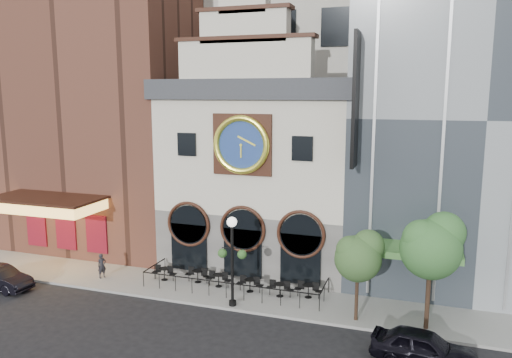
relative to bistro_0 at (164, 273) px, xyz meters
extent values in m
plane|color=black|center=(4.65, -2.54, -0.61)|extent=(120.00, 120.00, 0.00)
cube|color=gray|center=(4.65, -0.04, -0.54)|extent=(44.00, 5.00, 0.15)
cube|color=#605E5B|center=(4.65, 5.46, 1.54)|extent=(12.00, 8.00, 4.00)
cube|color=silver|center=(4.65, 5.46, 7.04)|extent=(12.00, 8.00, 7.00)
cube|color=#2D3035|center=(4.65, 5.46, 11.14)|extent=(12.60, 8.60, 1.20)
cube|color=#34190F|center=(4.65, 1.38, 7.94)|extent=(3.60, 0.25, 3.60)
cylinder|color=navy|center=(4.65, 1.24, 7.94)|extent=(3.10, 0.12, 3.10)
torus|color=#EDE345|center=(4.65, 1.16, 7.94)|extent=(3.46, 0.36, 3.46)
cube|color=brown|center=(-8.35, 7.46, 12.04)|extent=(14.00, 12.00, 25.00)
cube|color=#FFBF59|center=(-8.35, -0.24, 3.74)|extent=(7.00, 3.40, 0.70)
cube|color=#34190F|center=(-8.35, -0.24, 4.19)|extent=(7.40, 3.80, 0.15)
cube|color=maroon|center=(-8.35, 1.41, 1.54)|extent=(5.60, 0.15, 2.60)
cube|color=gray|center=(17.65, 7.46, 9.54)|extent=(14.00, 12.00, 20.00)
cube|color=#4C8B3F|center=(14.65, 0.26, 2.84)|extent=(4.50, 2.40, 0.35)
cube|color=black|center=(11.25, 0.46, 10.54)|extent=(0.18, 1.60, 7.00)
cylinder|color=black|center=(0.00, 0.00, 0.28)|extent=(0.68, 0.68, 0.03)
cylinder|color=black|center=(0.00, 0.00, -0.09)|extent=(0.06, 0.06, 0.72)
cylinder|color=black|center=(2.12, 0.31, 0.28)|extent=(0.68, 0.68, 0.03)
cylinder|color=black|center=(2.12, 0.31, -0.09)|extent=(0.06, 0.06, 0.72)
cylinder|color=black|center=(3.59, 0.08, 0.28)|extent=(0.68, 0.68, 0.03)
cylinder|color=black|center=(3.59, 0.08, -0.09)|extent=(0.06, 0.06, 0.72)
cylinder|color=black|center=(5.61, -0.05, 0.28)|extent=(0.68, 0.68, 0.03)
cylinder|color=black|center=(5.61, -0.05, -0.09)|extent=(0.06, 0.06, 0.72)
cylinder|color=black|center=(7.44, -0.15, 0.28)|extent=(0.68, 0.68, 0.03)
cylinder|color=black|center=(7.44, -0.15, -0.09)|extent=(0.06, 0.06, 0.72)
cylinder|color=black|center=(9.00, 0.21, 0.28)|extent=(0.68, 0.68, 0.03)
cylinder|color=black|center=(9.00, 0.21, -0.09)|extent=(0.06, 0.06, 0.72)
imported|color=black|center=(15.19, -4.80, 0.14)|extent=(4.64, 2.34, 1.51)
imported|color=black|center=(-8.72, -4.06, 0.06)|extent=(4.21, 1.77, 1.35)
imported|color=black|center=(-3.87, -0.89, 0.30)|extent=(0.58, 0.66, 1.54)
cylinder|color=black|center=(5.35, -2.14, 1.78)|extent=(0.16, 0.16, 4.49)
cylinder|color=black|center=(5.35, -2.14, -0.33)|extent=(0.39, 0.39, 0.27)
sphere|color=white|center=(5.35, -2.14, 4.20)|extent=(0.54, 0.54, 0.54)
sphere|color=#2B4F1F|center=(4.81, -2.21, 2.45)|extent=(0.50, 0.50, 0.50)
sphere|color=#2B4F1F|center=(5.88, -2.06, 2.45)|extent=(0.50, 0.50, 0.50)
cylinder|color=#382619|center=(11.92, -1.75, 0.80)|extent=(0.18, 0.18, 2.53)
sphere|color=#2F5522|center=(11.92, -1.75, 2.78)|extent=(2.35, 2.35, 2.35)
sphere|color=#2F5522|center=(12.37, -1.48, 3.41)|extent=(1.62, 1.62, 1.62)
sphere|color=#2F5522|center=(11.56, -1.93, 3.23)|extent=(1.44, 1.44, 1.44)
cylinder|color=#382619|center=(15.30, -1.58, 1.10)|extent=(0.22, 0.22, 3.13)
sphere|color=#2D6327|center=(15.30, -1.58, 3.56)|extent=(2.91, 2.91, 2.91)
sphere|color=#2D6327|center=(15.86, -1.25, 4.35)|extent=(2.01, 2.01, 2.01)
sphere|color=#2D6327|center=(14.86, -1.80, 4.12)|extent=(1.79, 1.79, 1.79)
camera|label=1|loc=(14.73, -25.89, 10.90)|focal=35.00mm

